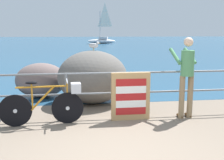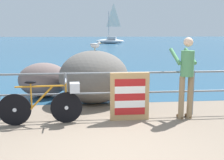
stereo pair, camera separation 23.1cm
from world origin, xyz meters
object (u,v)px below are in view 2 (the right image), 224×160
at_px(person_at_railing, 186,74).
at_px(breakwater_boulder_left, 44,80).
at_px(breakwater_boulder_main, 94,77).
at_px(folded_deckchair_stack, 130,97).
at_px(seagull, 95,45).
at_px(bicycle, 48,102).
at_px(sailboat, 110,39).

height_order(person_at_railing, breakwater_boulder_left, person_at_railing).
xyz_separation_m(breakwater_boulder_main, breakwater_boulder_left, (-1.44, 0.84, -0.20)).
bearing_deg(breakwater_boulder_main, folded_deckchair_stack, -65.47).
distance_m(person_at_railing, seagull, 2.60).
xyz_separation_m(bicycle, folded_deckchair_stack, (1.72, 0.09, 0.06)).
bearing_deg(breakwater_boulder_left, breakwater_boulder_main, -30.16).
relative_size(person_at_railing, seagull, 5.31).
height_order(person_at_railing, breakwater_boulder_main, person_at_railing).
bearing_deg(breakwater_boulder_left, bicycle, -79.90).
relative_size(bicycle, seagull, 5.07).
bearing_deg(folded_deckchair_stack, sailboat, 85.33).
bearing_deg(breakwater_boulder_left, sailboat, 81.52).
relative_size(bicycle, person_at_railing, 0.95).
relative_size(seagull, sailboat, 0.05).
relative_size(bicycle, sailboat, 0.28).
distance_m(bicycle, person_at_railing, 2.99).
height_order(seagull, sailboat, sailboat).
bearing_deg(breakwater_boulder_main, sailboat, 83.99).
xyz_separation_m(breakwater_boulder_main, sailboat, (3.77, 35.81, 0.01)).
relative_size(person_at_railing, folded_deckchair_stack, 1.71).
bearing_deg(person_at_railing, sailboat, -8.60).
bearing_deg(sailboat, breakwater_boulder_main, 101.62).
xyz_separation_m(breakwater_boulder_left, sailboat, (5.21, 34.97, 0.21)).
bearing_deg(bicycle, folded_deckchair_stack, -0.84).
distance_m(person_at_railing, folded_deckchair_stack, 1.32).
distance_m(breakwater_boulder_main, breakwater_boulder_left, 1.68).
relative_size(person_at_railing, breakwater_boulder_main, 0.96).
xyz_separation_m(person_at_railing, breakwater_boulder_left, (-3.39, 2.44, -0.49)).
bearing_deg(folded_deckchair_stack, seagull, 111.93).
bearing_deg(sailboat, seagull, 101.68).
height_order(folded_deckchair_stack, breakwater_boulder_left, folded_deckchair_stack).
distance_m(person_at_railing, sailboat, 37.45).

